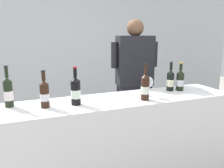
% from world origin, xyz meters
% --- Properties ---
extents(wall_back, '(8.00, 0.10, 2.80)m').
position_xyz_m(wall_back, '(0.00, 2.60, 1.40)').
color(wall_back, silver).
rests_on(wall_back, ground_plane).
extents(counter, '(2.34, 0.52, 0.96)m').
position_xyz_m(counter, '(0.00, 0.00, 0.48)').
color(counter, white).
rests_on(counter, ground_plane).
extents(wine_bottle_0, '(0.07, 0.07, 0.35)m').
position_xyz_m(wine_bottle_0, '(-0.93, 0.13, 1.08)').
color(wine_bottle_0, black).
rests_on(wine_bottle_0, counter).
extents(wine_bottle_1, '(0.08, 0.08, 0.30)m').
position_xyz_m(wine_bottle_1, '(0.76, 0.07, 1.07)').
color(wine_bottle_1, black).
rests_on(wine_bottle_1, counter).
extents(wine_bottle_2, '(0.08, 0.08, 0.33)m').
position_xyz_m(wine_bottle_2, '(-0.39, -0.02, 1.08)').
color(wine_bottle_2, black).
rests_on(wine_bottle_2, counter).
extents(wine_bottle_3, '(0.08, 0.08, 0.34)m').
position_xyz_m(wine_bottle_3, '(0.24, -0.11, 1.08)').
color(wine_bottle_3, black).
rests_on(wine_bottle_3, counter).
extents(wine_bottle_4, '(0.08, 0.08, 0.31)m').
position_xyz_m(wine_bottle_4, '(0.66, 0.10, 1.07)').
color(wine_bottle_4, black).
rests_on(wine_bottle_4, counter).
extents(wine_bottle_5, '(0.08, 0.08, 0.31)m').
position_xyz_m(wine_bottle_5, '(-0.65, 0.00, 1.07)').
color(wine_bottle_5, black).
rests_on(wine_bottle_5, counter).
extents(wine_glass, '(0.08, 0.08, 0.19)m').
position_xyz_m(wine_glass, '(0.32, -0.03, 1.09)').
color(wine_glass, silver).
rests_on(wine_glass, counter).
extents(person_server, '(0.58, 0.30, 1.72)m').
position_xyz_m(person_server, '(0.48, 0.59, 0.84)').
color(person_server, black).
rests_on(person_server, ground_plane).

